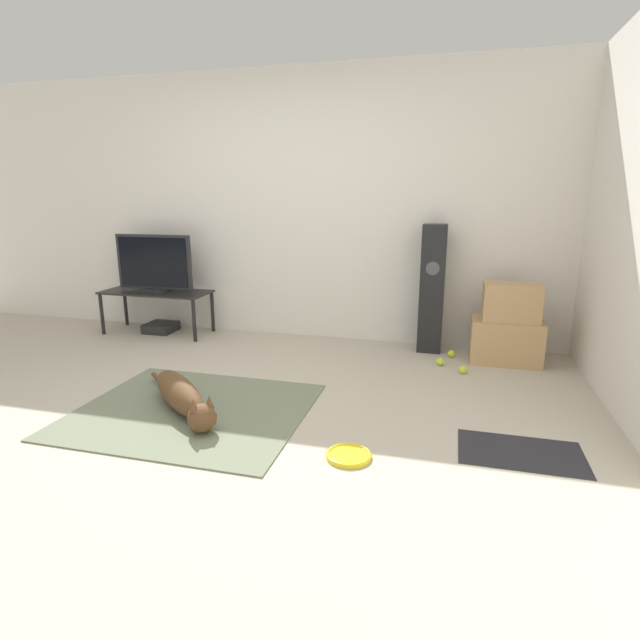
% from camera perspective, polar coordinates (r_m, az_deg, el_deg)
% --- Properties ---
extents(ground_plane, '(12.00, 12.00, 0.00)m').
position_cam_1_polar(ground_plane, '(3.35, -13.61, -10.94)').
color(ground_plane, '#BCB29E').
extents(wall_back, '(8.00, 0.06, 2.55)m').
position_cam_1_polar(wall_back, '(4.98, -2.75, 12.71)').
color(wall_back, silver).
rests_on(wall_back, ground_plane).
extents(area_rug, '(1.50, 1.30, 0.01)m').
position_cam_1_polar(area_rug, '(3.47, -14.38, -9.94)').
color(area_rug, slate).
rests_on(area_rug, ground_plane).
extents(dog, '(0.88, 0.79, 0.23)m').
position_cam_1_polar(dog, '(3.42, -15.47, -8.37)').
color(dog, brown).
rests_on(dog, area_rug).
extents(frisbee, '(0.25, 0.25, 0.03)m').
position_cam_1_polar(frisbee, '(2.83, 3.29, -15.18)').
color(frisbee, yellow).
rests_on(frisbee, ground_plane).
extents(cardboard_box_lower, '(0.58, 0.39, 0.37)m').
position_cam_1_polar(cardboard_box_lower, '(4.56, 20.44, -2.21)').
color(cardboard_box_lower, tan).
rests_on(cardboard_box_lower, ground_plane).
extents(cardboard_box_upper, '(0.45, 0.30, 0.31)m').
position_cam_1_polar(cardboard_box_upper, '(4.46, 21.02, 1.92)').
color(cardboard_box_upper, tan).
rests_on(cardboard_box_upper, cardboard_box_lower).
extents(floor_speaker, '(0.21, 0.22, 1.15)m').
position_cam_1_polar(floor_speaker, '(4.59, 12.68, 3.47)').
color(floor_speaker, black).
rests_on(floor_speaker, ground_plane).
extents(tv_stand, '(1.10, 0.45, 0.44)m').
position_cam_1_polar(tv_stand, '(5.38, -18.20, 2.64)').
color(tv_stand, black).
rests_on(tv_stand, ground_plane).
extents(tv, '(0.82, 0.20, 0.57)m').
position_cam_1_polar(tv, '(5.33, -18.45, 6.12)').
color(tv, '#232326').
rests_on(tv, tv_stand).
extents(tennis_ball_by_boxes, '(0.07, 0.07, 0.07)m').
position_cam_1_polar(tennis_ball_by_boxes, '(4.32, 13.55, -4.65)').
color(tennis_ball_by_boxes, '#C6E033').
rests_on(tennis_ball_by_boxes, ground_plane).
extents(tennis_ball_near_speaker, '(0.07, 0.07, 0.07)m').
position_cam_1_polar(tennis_ball_near_speaker, '(4.56, 14.79, -3.74)').
color(tennis_ball_near_speaker, '#C6E033').
rests_on(tennis_ball_near_speaker, ground_plane).
extents(tennis_ball_loose_on_carpet, '(0.07, 0.07, 0.07)m').
position_cam_1_polar(tennis_ball_loose_on_carpet, '(4.18, 16.01, -5.49)').
color(tennis_ball_loose_on_carpet, '#C6E033').
rests_on(tennis_ball_loose_on_carpet, ground_plane).
extents(game_console, '(0.29, 0.29, 0.09)m').
position_cam_1_polar(game_console, '(5.49, -17.73, -0.81)').
color(game_console, black).
rests_on(game_console, ground_plane).
extents(door_mat, '(0.67, 0.41, 0.01)m').
position_cam_1_polar(door_mat, '(3.08, 21.96, -13.85)').
color(door_mat, '#28282D').
rests_on(door_mat, ground_plane).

